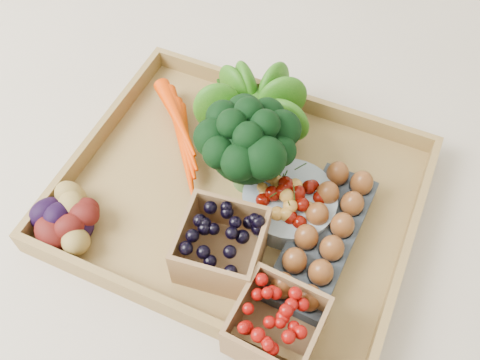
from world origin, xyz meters
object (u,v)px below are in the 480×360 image
at_px(cherry_bowl, 289,203).
at_px(egg_carton, 322,239).
at_px(tray, 240,198).
at_px(broccoli, 248,160).

bearing_deg(cherry_bowl, egg_carton, -28.60).
bearing_deg(tray, broccoli, 90.09).
bearing_deg(egg_carton, broccoli, 161.03).
distance_m(broccoli, egg_carton, 0.17).
bearing_deg(tray, egg_carton, -11.41).
height_order(broccoli, cherry_bowl, broccoli).
relative_size(broccoli, egg_carton, 0.61).
relative_size(tray, cherry_bowl, 3.72).
relative_size(broccoli, cherry_bowl, 1.06).
relative_size(tray, broccoli, 3.50).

